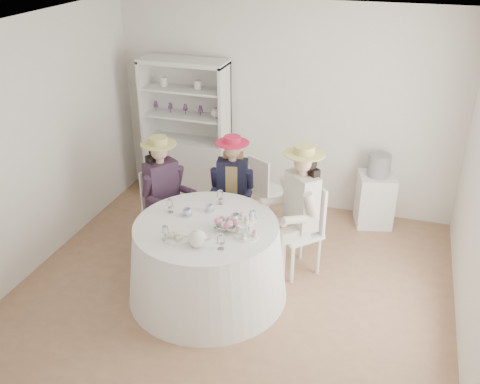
% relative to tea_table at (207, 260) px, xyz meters
% --- Properties ---
extents(ground, '(4.50, 4.50, 0.00)m').
position_rel_tea_table_xyz_m(ground, '(0.23, 0.28, -0.41)').
color(ground, '#8E6447').
rests_on(ground, ground).
extents(ceiling, '(4.50, 4.50, 0.00)m').
position_rel_tea_table_xyz_m(ceiling, '(0.23, 0.28, 2.29)').
color(ceiling, white).
rests_on(ceiling, wall_back).
extents(wall_back, '(4.50, 0.00, 4.50)m').
position_rel_tea_table_xyz_m(wall_back, '(0.23, 2.28, 0.94)').
color(wall_back, white).
rests_on(wall_back, ground).
extents(wall_front, '(4.50, 0.00, 4.50)m').
position_rel_tea_table_xyz_m(wall_front, '(0.23, -1.72, 0.94)').
color(wall_front, white).
rests_on(wall_front, ground).
extents(wall_left, '(0.00, 4.50, 4.50)m').
position_rel_tea_table_xyz_m(wall_left, '(-2.02, 0.28, 0.94)').
color(wall_left, white).
rests_on(wall_left, ground).
extents(tea_table, '(1.65, 1.65, 0.83)m').
position_rel_tea_table_xyz_m(tea_table, '(0.00, 0.00, 0.00)').
color(tea_table, white).
rests_on(tea_table, ground).
extents(hutch, '(1.21, 0.60, 1.95)m').
position_rel_tea_table_xyz_m(hutch, '(-1.05, 2.04, 0.28)').
color(hutch, silver).
rests_on(hutch, ground).
extents(side_table, '(0.53, 0.53, 0.68)m').
position_rel_tea_table_xyz_m(side_table, '(1.51, 2.03, -0.07)').
color(side_table, silver).
rests_on(side_table, ground).
extents(hatbox, '(0.32, 0.32, 0.28)m').
position_rel_tea_table_xyz_m(hatbox, '(1.51, 2.03, 0.41)').
color(hatbox, black).
rests_on(hatbox, side_table).
extents(guest_left, '(0.60, 0.56, 1.40)m').
position_rel_tea_table_xyz_m(guest_left, '(-0.79, 0.69, 0.38)').
color(guest_left, silver).
rests_on(guest_left, ground).
extents(guest_mid, '(0.51, 0.54, 1.36)m').
position_rel_tea_table_xyz_m(guest_mid, '(-0.08, 1.05, 0.36)').
color(guest_mid, silver).
rests_on(guest_mid, ground).
extents(guest_right, '(0.63, 0.64, 1.50)m').
position_rel_tea_table_xyz_m(guest_right, '(0.79, 0.69, 0.43)').
color(guest_right, silver).
rests_on(guest_right, ground).
extents(spare_chair, '(0.51, 0.51, 0.91)m').
position_rel_tea_table_xyz_m(spare_chair, '(0.15, 1.65, 0.07)').
color(spare_chair, silver).
rests_on(spare_chair, ground).
extents(teacup_a, '(0.11, 0.11, 0.07)m').
position_rel_tea_table_xyz_m(teacup_a, '(-0.25, 0.11, 0.46)').
color(teacup_a, white).
rests_on(teacup_a, tea_table).
extents(teacup_b, '(0.08, 0.08, 0.07)m').
position_rel_tea_table_xyz_m(teacup_b, '(-0.06, 0.26, 0.45)').
color(teacup_b, white).
rests_on(teacup_b, tea_table).
extents(teacup_c, '(0.09, 0.09, 0.07)m').
position_rel_tea_table_xyz_m(teacup_c, '(0.25, 0.16, 0.45)').
color(teacup_c, white).
rests_on(teacup_c, tea_table).
extents(flower_bowl, '(0.23, 0.23, 0.05)m').
position_rel_tea_table_xyz_m(flower_bowl, '(0.22, -0.02, 0.45)').
color(flower_bowl, white).
rests_on(flower_bowl, tea_table).
extents(flower_arrangement, '(0.18, 0.17, 0.06)m').
position_rel_tea_table_xyz_m(flower_arrangement, '(0.23, -0.03, 0.50)').
color(flower_arrangement, '#D46A92').
rests_on(flower_arrangement, tea_table).
extents(table_teapot, '(0.24, 0.17, 0.18)m').
position_rel_tea_table_xyz_m(table_teapot, '(0.06, -0.38, 0.50)').
color(table_teapot, white).
rests_on(table_teapot, tea_table).
extents(sandwich_plate, '(0.26, 0.26, 0.06)m').
position_rel_tea_table_xyz_m(sandwich_plate, '(-0.16, -0.32, 0.43)').
color(sandwich_plate, white).
rests_on(sandwich_plate, tea_table).
extents(cupcake_stand, '(0.25, 0.25, 0.23)m').
position_rel_tea_table_xyz_m(cupcake_stand, '(0.44, -0.08, 0.50)').
color(cupcake_stand, white).
rests_on(cupcake_stand, tea_table).
extents(stemware_set, '(0.96, 0.93, 0.15)m').
position_rel_tea_table_xyz_m(stemware_set, '(0.00, 0.00, 0.49)').
color(stemware_set, white).
rests_on(stemware_set, tea_table).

